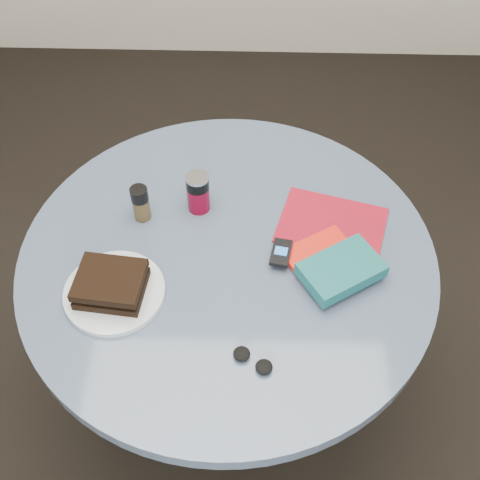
{
  "coord_description": "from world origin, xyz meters",
  "views": [
    {
      "loc": [
        0.06,
        -0.89,
        1.88
      ],
      "look_at": [
        0.03,
        0.0,
        0.8
      ],
      "focal_mm": 45.0,
      "sensor_mm": 36.0,
      "label": 1
    }
  ],
  "objects_px": {
    "headphones": "(253,360)",
    "red_book": "(320,254)",
    "table": "(229,292)",
    "plate": "(115,292)",
    "pepper_grinder": "(141,203)",
    "magazine": "(332,225)",
    "novel": "(341,270)",
    "mp3_player": "(281,253)",
    "sandwich": "(111,284)",
    "soda_can": "(198,193)"
  },
  "relations": [
    {
      "from": "pepper_grinder",
      "to": "novel",
      "type": "relative_size",
      "value": 0.55
    },
    {
      "from": "magazine",
      "to": "novel",
      "type": "relative_size",
      "value": 1.43
    },
    {
      "from": "plate",
      "to": "pepper_grinder",
      "type": "relative_size",
      "value": 2.31
    },
    {
      "from": "soda_can",
      "to": "mp3_player",
      "type": "bearing_deg",
      "value": -38.08
    },
    {
      "from": "plate",
      "to": "magazine",
      "type": "height_order",
      "value": "plate"
    },
    {
      "from": "pepper_grinder",
      "to": "mp3_player",
      "type": "xyz_separation_m",
      "value": [
        0.34,
        -0.12,
        -0.03
      ]
    },
    {
      "from": "sandwich",
      "to": "magazine",
      "type": "relative_size",
      "value": 0.63
    },
    {
      "from": "magazine",
      "to": "red_book",
      "type": "distance_m",
      "value": 0.11
    },
    {
      "from": "headphones",
      "to": "magazine",
      "type": "bearing_deg",
      "value": 63.58
    },
    {
      "from": "headphones",
      "to": "red_book",
      "type": "bearing_deg",
      "value": 61.41
    },
    {
      "from": "table",
      "to": "pepper_grinder",
      "type": "distance_m",
      "value": 0.32
    },
    {
      "from": "red_book",
      "to": "mp3_player",
      "type": "height_order",
      "value": "mp3_player"
    },
    {
      "from": "sandwich",
      "to": "novel",
      "type": "bearing_deg",
      "value": 6.42
    },
    {
      "from": "mp3_player",
      "to": "soda_can",
      "type": "bearing_deg",
      "value": 141.92
    },
    {
      "from": "sandwich",
      "to": "soda_can",
      "type": "relative_size",
      "value": 1.48
    },
    {
      "from": "table",
      "to": "magazine",
      "type": "height_order",
      "value": "magazine"
    },
    {
      "from": "pepper_grinder",
      "to": "novel",
      "type": "bearing_deg",
      "value": -20.47
    },
    {
      "from": "table",
      "to": "magazine",
      "type": "bearing_deg",
      "value": 20.18
    },
    {
      "from": "soda_can",
      "to": "magazine",
      "type": "distance_m",
      "value": 0.34
    },
    {
      "from": "pepper_grinder",
      "to": "headphones",
      "type": "distance_m",
      "value": 0.49
    },
    {
      "from": "mp3_player",
      "to": "headphones",
      "type": "distance_m",
      "value": 0.28
    },
    {
      "from": "table",
      "to": "sandwich",
      "type": "bearing_deg",
      "value": -153.33
    },
    {
      "from": "mp3_player",
      "to": "plate",
      "type": "bearing_deg",
      "value": -163.56
    },
    {
      "from": "soda_can",
      "to": "novel",
      "type": "distance_m",
      "value": 0.4
    },
    {
      "from": "headphones",
      "to": "mp3_player",
      "type": "bearing_deg",
      "value": 77.33
    },
    {
      "from": "plate",
      "to": "pepper_grinder",
      "type": "distance_m",
      "value": 0.24
    },
    {
      "from": "table",
      "to": "plate",
      "type": "height_order",
      "value": "plate"
    },
    {
      "from": "sandwich",
      "to": "mp3_player",
      "type": "distance_m",
      "value": 0.4
    },
    {
      "from": "plate",
      "to": "magazine",
      "type": "relative_size",
      "value": 0.89
    },
    {
      "from": "magazine",
      "to": "headphones",
      "type": "bearing_deg",
      "value": -100.65
    },
    {
      "from": "novel",
      "to": "pepper_grinder",
      "type": "bearing_deg",
      "value": 127.65
    },
    {
      "from": "table",
      "to": "plate",
      "type": "xyz_separation_m",
      "value": [
        -0.25,
        -0.13,
        0.17
      ]
    },
    {
      "from": "table",
      "to": "sandwich",
      "type": "relative_size",
      "value": 6.22
    },
    {
      "from": "table",
      "to": "novel",
      "type": "distance_m",
      "value": 0.34
    },
    {
      "from": "magazine",
      "to": "headphones",
      "type": "distance_m",
      "value": 0.43
    },
    {
      "from": "plate",
      "to": "mp3_player",
      "type": "distance_m",
      "value": 0.39
    },
    {
      "from": "plate",
      "to": "headphones",
      "type": "xyz_separation_m",
      "value": [
        0.32,
        -0.16,
        0.0
      ]
    },
    {
      "from": "mp3_player",
      "to": "pepper_grinder",
      "type": "bearing_deg",
      "value": 160.09
    },
    {
      "from": "headphones",
      "to": "table",
      "type": "bearing_deg",
      "value": 102.59
    },
    {
      "from": "novel",
      "to": "headphones",
      "type": "distance_m",
      "value": 0.3
    },
    {
      "from": "red_book",
      "to": "headphones",
      "type": "distance_m",
      "value": 0.32
    },
    {
      "from": "magazine",
      "to": "novel",
      "type": "bearing_deg",
      "value": -71.93
    },
    {
      "from": "magazine",
      "to": "plate",
      "type": "bearing_deg",
      "value": -140.72
    },
    {
      "from": "sandwich",
      "to": "red_book",
      "type": "relative_size",
      "value": 1.0
    },
    {
      "from": "soda_can",
      "to": "magazine",
      "type": "height_order",
      "value": "soda_can"
    },
    {
      "from": "table",
      "to": "headphones",
      "type": "xyz_separation_m",
      "value": [
        0.06,
        -0.29,
        0.17
      ]
    },
    {
      "from": "magazine",
      "to": "headphones",
      "type": "xyz_separation_m",
      "value": [
        -0.19,
        -0.38,
        0.01
      ]
    },
    {
      "from": "plate",
      "to": "magazine",
      "type": "distance_m",
      "value": 0.55
    },
    {
      "from": "table",
      "to": "mp3_player",
      "type": "bearing_deg",
      "value": -6.75
    },
    {
      "from": "mp3_player",
      "to": "table",
      "type": "bearing_deg",
      "value": 173.25
    }
  ]
}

